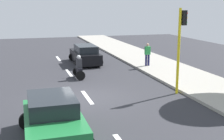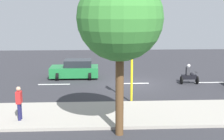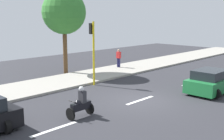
% 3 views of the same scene
% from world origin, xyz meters
% --- Properties ---
extents(ground_plane, '(40.00, 60.00, 0.10)m').
position_xyz_m(ground_plane, '(0.00, 0.00, -0.05)').
color(ground_plane, '#2D2D33').
extents(sidewalk, '(4.00, 60.00, 0.15)m').
position_xyz_m(sidewalk, '(7.00, 0.00, 0.07)').
color(sidewalk, '#9E998E').
rests_on(sidewalk, ground).
extents(lane_stripe_north, '(0.20, 2.40, 0.01)m').
position_xyz_m(lane_stripe_north, '(0.00, -6.00, 0.01)').
color(lane_stripe_north, white).
rests_on(lane_stripe_north, ground).
extents(lane_stripe_mid, '(0.20, 2.40, 0.01)m').
position_xyz_m(lane_stripe_mid, '(0.00, 0.00, 0.01)').
color(lane_stripe_mid, white).
rests_on(lane_stripe_mid, ground).
extents(lane_stripe_south, '(0.20, 2.40, 0.01)m').
position_xyz_m(lane_stripe_south, '(0.00, 6.00, 0.01)').
color(lane_stripe_south, white).
rests_on(lane_stripe_south, ground).
extents(car_green, '(2.36, 3.91, 1.52)m').
position_xyz_m(car_green, '(-2.18, -4.54, 0.71)').
color(car_green, '#1E7238').
rests_on(car_green, ground).
extents(motorcycle, '(0.60, 1.30, 1.53)m').
position_xyz_m(motorcycle, '(0.37, 4.20, 0.64)').
color(motorcycle, black).
rests_on(motorcycle, ground).
extents(pedestrian_by_tree, '(0.40, 0.24, 1.69)m').
position_xyz_m(pedestrian_by_tree, '(7.81, -6.59, 1.06)').
color(pedestrian_by_tree, '#1E1E4C').
rests_on(pedestrian_by_tree, sidewalk).
extents(traffic_light_corner, '(0.49, 0.24, 4.50)m').
position_xyz_m(traffic_light_corner, '(4.85, -0.68, 2.93)').
color(traffic_light_corner, yellow).
rests_on(traffic_light_corner, ground).
extents(street_tree_center, '(3.64, 3.64, 6.99)m').
position_xyz_m(street_tree_center, '(9.53, -1.77, 5.14)').
color(street_tree_center, brown).
rests_on(street_tree_center, ground).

